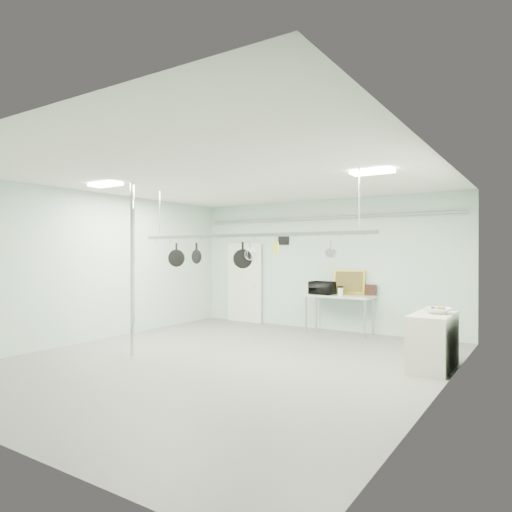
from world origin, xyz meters
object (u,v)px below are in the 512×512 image
Objects in this scene: fruit_bowl at (438,311)px; skillet_right at (243,255)px; side_cabinet at (433,341)px; skillet_mid at (197,253)px; prep_table at (339,298)px; microwave at (322,288)px; coffee_canister at (340,292)px; skillet_left at (176,254)px; pot_rack at (245,234)px; chrome_pole at (132,269)px.

skillet_right reaches higher than fruit_bowl.
skillet_mid reaches higher than side_cabinet.
skillet_mid reaches higher than prep_table.
skillet_right is at bearing 11.68° from skillet_mid.
coffee_canister is (0.49, -0.07, -0.06)m from microwave.
skillet_mid reaches higher than fruit_bowl.
skillet_left is at bearing -168.32° from skillet_mid.
side_cabinet is 3.23m from coffee_canister.
prep_table is 3.61m from pot_rack.
microwave is (-0.38, -0.09, 0.23)m from prep_table.
chrome_pole reaches higher than skillet_right.
skillet_left is at bearing -124.37° from coffee_canister.
pot_rack reaches higher than skillet_left.
skillet_left reaches higher than side_cabinet.
side_cabinet is 2.68× the size of skillet_left.
chrome_pole reaches higher than prep_table.
coffee_canister reaches higher than fruit_bowl.
skillet_right is (-0.07, -3.21, 0.79)m from microwave.
skillet_mid is 0.80× the size of skillet_right.
skillet_left reaches higher than microwave.
prep_table is at bearing 83.09° from pot_rack.
chrome_pole is 2.00× the size of prep_table.
pot_rack is 26.47× the size of coffee_canister.
chrome_pole is at bearing -118.86° from skillet_mid.
microwave is at bearing 172.32° from coffee_canister.
chrome_pole is at bearing -128.48° from skillet_left.
skillet_left reaches higher than fruit_bowl.
prep_table is at bearing 55.47° from skillet_right.
microwave is 1.16× the size of skillet_right.
prep_table is (2.30, 4.20, -0.77)m from chrome_pole.
skillet_left is (-1.65, 0.00, -0.37)m from pot_rack.
side_cabinet is 3.13× the size of skillet_mid.
pot_rack is 12.18× the size of fruit_bowl.
side_cabinet is at bearing 20.45° from pot_rack.
microwave reaches higher than prep_table.
fruit_bowl is at bearing -5.92° from skillet_right.
skillet_mid is at bearing -117.45° from coffee_canister.
pot_rack is 10.71× the size of skillet_left.
side_cabinet is 3.49m from skillet_right.
pot_rack reaches higher than side_cabinet.
chrome_pole is at bearing 179.37° from skillet_right.
chrome_pole is 7.14× the size of skillet_left.
skillet_mid reaches higher than coffee_canister.
prep_table is 1.33× the size of side_cabinet.
pot_rack is 3.48m from fruit_bowl.
pot_rack is (1.90, 0.90, 0.63)m from chrome_pole.
pot_rack is at bearing 11.68° from skillet_mid.
chrome_pole is 4.56m from microwave.
skillet_left is 0.52m from skillet_mid.
pot_rack is at bearing -99.08° from coffee_canister.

